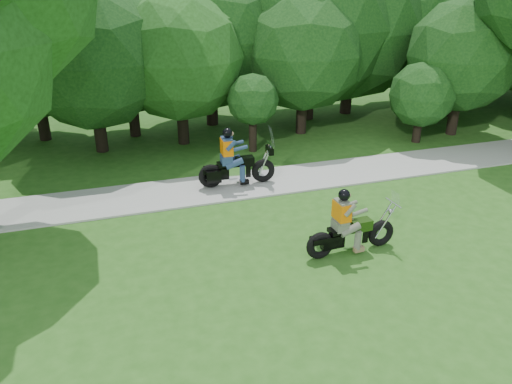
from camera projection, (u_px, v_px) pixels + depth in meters
ground at (478, 322)px, 9.94m from camera, size 100.00×100.00×0.00m
walkway at (315, 176)px, 16.88m from camera, size 60.00×2.20×0.06m
tree_line at (314, 37)px, 21.83m from camera, size 40.48×12.08×7.78m
chopper_motorcycle at (348, 230)px, 12.11m from camera, size 2.43×0.65×1.74m
touring_motorcycle at (232, 165)px, 15.79m from camera, size 2.51×0.76×1.92m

